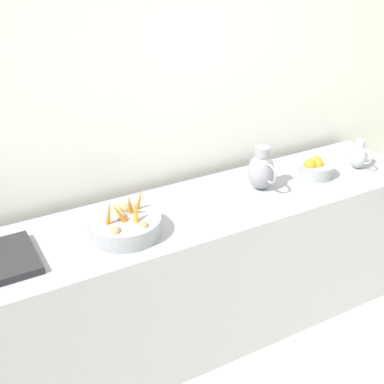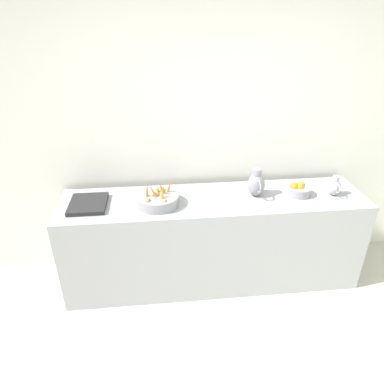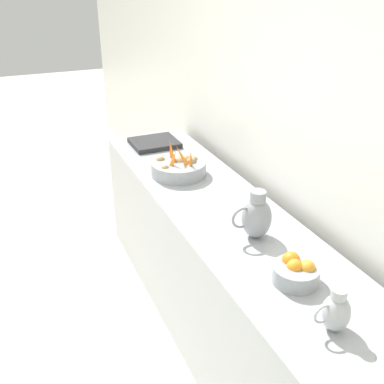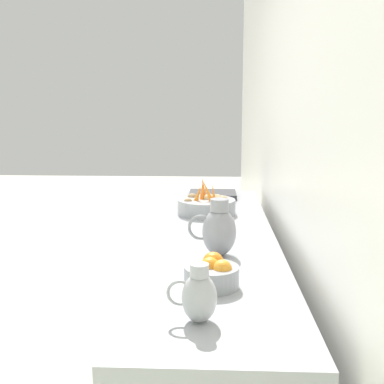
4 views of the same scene
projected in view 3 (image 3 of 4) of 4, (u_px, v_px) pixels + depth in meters
The scene contains 7 objects.
tile_wall_left at pixel (355, 113), 2.06m from camera, with size 0.10×9.63×3.00m, color white.
prep_counter at pixel (217, 268), 2.79m from camera, with size 0.62×2.65×0.87m, color #9EA0A5.
vegetable_colander at pixel (179, 167), 2.95m from camera, with size 0.36×0.36×0.22m.
orange_bowl at pixel (296, 271), 1.96m from camera, with size 0.20×0.20×0.12m.
metal_pitcher_tall at pixel (256, 217), 2.25m from camera, with size 0.21×0.15×0.25m.
metal_pitcher_short at pixel (336, 312), 1.68m from camera, with size 0.15×0.11×0.18m.
counter_sink_basin at pixel (154, 143), 3.45m from camera, with size 0.34×0.30×0.04m, color #232326.
Camera 3 is at (-0.48, 2.04, 2.10)m, focal length 42.85 mm.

